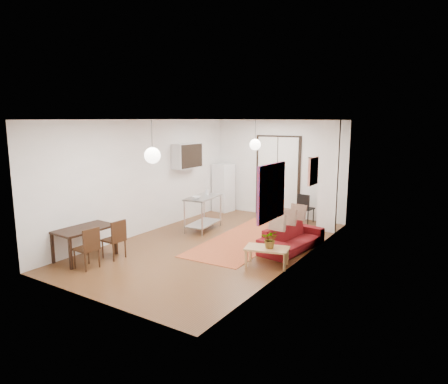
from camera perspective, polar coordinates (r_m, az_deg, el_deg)
The scene contains 27 objects.
floor at distance 9.49m, azimuth -1.48°, elevation -7.52°, with size 7.00×7.00×0.00m, color brown.
ceiling at distance 9.04m, azimuth -1.56°, elevation 10.26°, with size 4.20×7.00×0.02m, color silver.
wall_back at distance 12.19m, azimuth 7.77°, elevation 3.32°, with size 4.20×0.02×2.90m, color silver.
wall_front at distance 6.61m, azimuth -18.82°, elevation -2.92°, with size 4.20×0.02×2.90m, color silver.
wall_left at distance 10.47m, azimuth -11.09°, elevation 2.10°, with size 0.02×7.00×2.90m, color silver.
wall_right at distance 8.18m, azimuth 10.75°, elevation -0.11°, with size 0.02×7.00×2.90m, color silver.
double_doors at distance 12.18m, azimuth 7.65°, elevation 2.13°, with size 1.44×0.06×2.50m, color silver.
stub_partition at distance 10.64m, azimuth 14.66°, elevation 2.09°, with size 0.50×0.10×2.90m, color silver.
wall_cabinet at distance 11.43m, azimuth -5.30°, elevation 5.19°, with size 0.35×1.00×0.70m, color silver.
painting_popart at distance 7.03m, azimuth 6.79°, elevation -0.02°, with size 0.05×1.00×1.00m, color red.
painting_abstract at distance 8.88m, azimuth 12.61°, elevation 2.91°, with size 0.05×0.50×0.60m, color #F6EACD.
poster_back at distance 11.71m, azimuth 12.84°, elevation 3.62°, with size 0.40×0.03×0.50m, color red.
print_left at distance 11.91m, azimuth -4.39°, elevation 5.64°, with size 0.03×0.44×0.54m, color #975F3F.
pendant_back at distance 10.78m, azimuth 4.48°, elevation 6.77°, with size 0.30×0.30×0.80m.
pendant_front at distance 7.50m, azimuth -10.19°, elevation 5.16°, with size 0.30×0.30×0.80m.
kilim_rug at distance 9.96m, azimuth 3.32°, elevation -6.65°, with size 1.49×3.97×0.01m, color #C75431.
sofa at distance 9.22m, azimuth 9.69°, elevation -6.48°, with size 0.72×1.83×0.53m, color maroon.
coffee_table at distance 8.11m, azimuth 6.17°, elevation -8.23°, with size 0.96×0.69×0.38m.
potted_plant at distance 8.01m, azimuth 6.65°, elevation -6.70°, with size 0.29×0.34×0.37m, color #306B33.
kitchen_counter at distance 10.62m, azimuth -3.01°, elevation -2.36°, with size 0.75×1.25×0.91m.
bowl at distance 10.31m, azimuth -4.00°, elevation -0.77°, with size 0.21×0.21×0.05m, color silver.
soap_bottle at distance 10.76m, azimuth -2.47°, elevation 0.08°, with size 0.09×0.08×0.19m, color teal.
fridge at distance 12.81m, azimuth -0.08°, elevation 0.64°, with size 0.54×0.54×1.53m, color white.
dining_table at distance 8.90m, azimuth -19.30°, elevation -5.31°, with size 0.74×1.24×0.67m.
dining_chair_near at distance 8.84m, azimuth -15.13°, elevation -5.99°, with size 0.41×0.57×0.83m.
dining_chair_far at distance 8.41m, azimuth -18.67°, elevation -7.01°, with size 0.41×0.57×0.83m.
black_side_chair at distance 11.69m, azimuth 11.77°, elevation -1.87°, with size 0.43×0.43×0.84m.
Camera 1 is at (5.08, -7.48, 2.89)m, focal length 32.00 mm.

